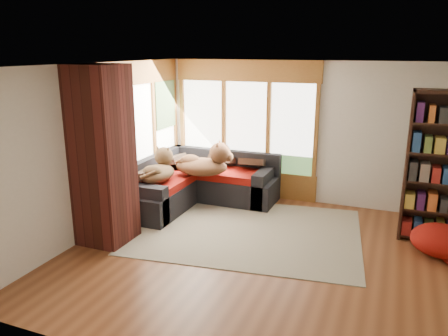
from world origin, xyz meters
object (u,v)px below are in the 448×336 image
Objects in this scene: area_rug at (248,231)px; dog_brindle at (159,170)px; pouf at (440,239)px; sectional_sofa at (194,186)px; bookshelf at (441,169)px; dog_tan at (206,164)px; brick_chimney at (103,156)px.

area_rug is 1.88m from dog_brindle.
pouf is (2.76, 0.23, 0.22)m from area_rug.
sectional_sofa is at bearing 145.59° from area_rug.
area_rug is at bearing -36.51° from sectional_sofa.
sectional_sofa is 4.19m from bookshelf.
pouf is at bearing 4.83° from area_rug.
dog_tan reaches higher than pouf.
dog_tan is (-1.07, 0.78, 0.80)m from area_rug.
area_rug is 1.53× the size of bookshelf.
area_rug is 2.78m from pouf.
brick_chimney is 3.29× the size of pouf.
bookshelf is 4.43m from dog_brindle.
dog_tan is at bearing -30.38° from sectional_sofa.
dog_brindle reaches higher than pouf.
dog_tan is 1.18× the size of dog_brindle.
brick_chimney is at bearing -124.97° from dog_tan.
dog_tan reaches higher than area_rug.
pouf reaches higher than area_rug.
brick_chimney is 1.41m from dog_brindle.
brick_chimney reaches higher than pouf.
sectional_sofa is 1.73m from area_rug.
dog_brindle is at bearing 83.32° from brick_chimney.
dog_tan reaches higher than dog_brindle.
brick_chimney reaches higher than area_rug.
pouf is at bearing -80.86° from bookshelf.
brick_chimney is at bearing 167.72° from dog_brindle.
dog_tan is (-3.75, 0.09, -0.32)m from bookshelf.
pouf is (4.61, 1.32, -1.07)m from brick_chimney.
pouf is (0.07, -0.45, -0.90)m from bookshelf.
bookshelf is at bearing -5.96° from sectional_sofa.
dog_tan is (0.79, 1.86, -0.49)m from brick_chimney.
dog_tan is at bearing 171.85° from pouf.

